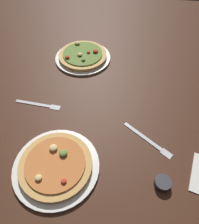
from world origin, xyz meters
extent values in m
cube|color=#3D2114|center=(0.00, 0.00, -0.01)|extent=(2.40, 2.40, 0.03)
cylinder|color=silver|center=(-0.12, -0.25, 0.01)|extent=(0.31, 0.31, 0.01)
cylinder|color=tan|center=(-0.12, -0.25, 0.02)|extent=(0.26, 0.26, 0.02)
cylinder|color=#C67038|center=(-0.12, -0.25, 0.03)|extent=(0.21, 0.21, 0.01)
ellipsoid|color=#DBC67A|center=(-0.14, -0.20, 0.04)|extent=(0.03, 0.03, 0.01)
ellipsoid|color=olive|center=(-0.10, -0.22, 0.04)|extent=(0.03, 0.03, 0.01)
ellipsoid|color=#B73823|center=(-0.08, -0.32, 0.04)|extent=(0.02, 0.02, 0.01)
ellipsoid|color=#DBC67A|center=(-0.16, -0.31, 0.04)|extent=(0.02, 0.02, 0.01)
cylinder|color=silver|center=(-0.14, 0.38, 0.01)|extent=(0.30, 0.30, 0.01)
cylinder|color=tan|center=(-0.14, 0.38, 0.02)|extent=(0.26, 0.26, 0.02)
cylinder|color=olive|center=(-0.14, 0.38, 0.03)|extent=(0.21, 0.21, 0.01)
ellipsoid|color=olive|center=(-0.12, 0.32, 0.04)|extent=(0.02, 0.02, 0.01)
ellipsoid|color=#B73823|center=(-0.07, 0.40, 0.04)|extent=(0.03, 0.03, 0.01)
ellipsoid|color=#B73823|center=(-0.11, 0.39, 0.04)|extent=(0.02, 0.02, 0.01)
ellipsoid|color=#DBC67A|center=(-0.15, 0.36, 0.04)|extent=(0.03, 0.03, 0.01)
ellipsoid|color=#B73823|center=(-0.21, 0.33, 0.04)|extent=(0.02, 0.02, 0.01)
ellipsoid|color=#DBC67A|center=(-0.18, 0.46, 0.04)|extent=(0.03, 0.03, 0.01)
cylinder|color=#333338|center=(0.25, -0.27, 0.01)|extent=(0.06, 0.06, 0.03)
cube|color=silver|center=(0.18, -0.09, 0.00)|extent=(0.16, 0.12, 0.01)
cube|color=silver|center=(0.27, -0.15, 0.00)|extent=(0.05, 0.05, 0.00)
cube|color=silver|center=(-0.30, 0.03, 0.00)|extent=(0.17, 0.03, 0.01)
cube|color=silver|center=(-0.20, 0.02, 0.00)|extent=(0.05, 0.03, 0.00)
camera|label=1|loc=(0.06, -0.54, 0.70)|focal=33.10mm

